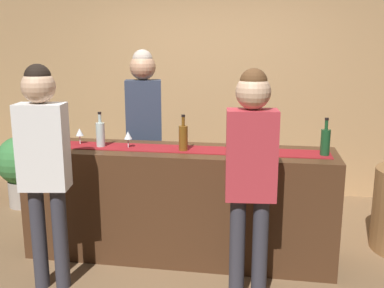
{
  "coord_description": "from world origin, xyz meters",
  "views": [
    {
      "loc": [
        0.71,
        -3.56,
        1.81
      ],
      "look_at": [
        0.11,
        0.0,
        1.0
      ],
      "focal_mm": 41.74,
      "sensor_mm": 36.0,
      "label": 1
    }
  ],
  "objects_px": {
    "wine_glass_near_customer": "(128,136)",
    "wine_bottle_clear": "(100,134)",
    "customer_browsing": "(43,155)",
    "potted_plant_tall": "(22,166)",
    "wine_glass_far_end": "(267,141)",
    "wine_bottle_green": "(325,142)",
    "bartender": "(144,119)",
    "wine_bottle_amber": "(183,138)",
    "customer_sipping": "(251,164)",
    "wine_glass_mid_counter": "(80,133)"
  },
  "relations": [
    {
      "from": "wine_bottle_amber",
      "to": "potted_plant_tall",
      "type": "xyz_separation_m",
      "value": [
        -2.03,
        0.96,
        -0.6
      ]
    },
    {
      "from": "wine_bottle_amber",
      "to": "bartender",
      "type": "distance_m",
      "value": 0.81
    },
    {
      "from": "customer_sipping",
      "to": "customer_browsing",
      "type": "height_order",
      "value": "customer_browsing"
    },
    {
      "from": "wine_bottle_green",
      "to": "wine_glass_near_customer",
      "type": "distance_m",
      "value": 1.61
    },
    {
      "from": "wine_bottle_amber",
      "to": "bartender",
      "type": "height_order",
      "value": "bartender"
    },
    {
      "from": "wine_bottle_amber",
      "to": "wine_glass_far_end",
      "type": "distance_m",
      "value": 0.67
    },
    {
      "from": "wine_bottle_green",
      "to": "bartender",
      "type": "xyz_separation_m",
      "value": [
        -1.63,
        0.61,
        0.04
      ]
    },
    {
      "from": "wine_bottle_green",
      "to": "potted_plant_tall",
      "type": "relative_size",
      "value": 0.37
    },
    {
      "from": "wine_bottle_green",
      "to": "wine_bottle_clear",
      "type": "distance_m",
      "value": 1.85
    },
    {
      "from": "wine_bottle_clear",
      "to": "wine_glass_near_customer",
      "type": "xyz_separation_m",
      "value": [
        0.24,
        0.0,
        -0.01
      ]
    },
    {
      "from": "wine_glass_far_end",
      "to": "customer_browsing",
      "type": "distance_m",
      "value": 1.7
    },
    {
      "from": "wine_bottle_clear",
      "to": "customer_sipping",
      "type": "xyz_separation_m",
      "value": [
        1.3,
        -0.61,
        -0.04
      ]
    },
    {
      "from": "wine_bottle_amber",
      "to": "wine_glass_mid_counter",
      "type": "relative_size",
      "value": 2.1
    },
    {
      "from": "customer_sipping",
      "to": "potted_plant_tall",
      "type": "bearing_deg",
      "value": 143.86
    },
    {
      "from": "wine_glass_far_end",
      "to": "customer_browsing",
      "type": "bearing_deg",
      "value": -157.83
    },
    {
      "from": "wine_bottle_clear",
      "to": "wine_glass_near_customer",
      "type": "height_order",
      "value": "wine_bottle_clear"
    },
    {
      "from": "wine_bottle_clear",
      "to": "wine_glass_far_end",
      "type": "distance_m",
      "value": 1.4
    },
    {
      "from": "wine_glass_near_customer",
      "to": "customer_browsing",
      "type": "height_order",
      "value": "customer_browsing"
    },
    {
      "from": "wine_bottle_green",
      "to": "wine_bottle_clear",
      "type": "height_order",
      "value": "same"
    },
    {
      "from": "wine_glass_mid_counter",
      "to": "potted_plant_tall",
      "type": "relative_size",
      "value": 0.18
    },
    {
      "from": "wine_bottle_amber",
      "to": "customer_sipping",
      "type": "bearing_deg",
      "value": -45.38
    },
    {
      "from": "wine_glass_near_customer",
      "to": "wine_glass_far_end",
      "type": "height_order",
      "value": "same"
    },
    {
      "from": "wine_bottle_green",
      "to": "customer_browsing",
      "type": "relative_size",
      "value": 0.18
    },
    {
      "from": "bartender",
      "to": "wine_bottle_green",
      "type": "bearing_deg",
      "value": 146.39
    },
    {
      "from": "wine_bottle_amber",
      "to": "customer_browsing",
      "type": "distance_m",
      "value": 1.1
    },
    {
      "from": "wine_bottle_green",
      "to": "wine_glass_near_customer",
      "type": "xyz_separation_m",
      "value": [
        -1.61,
        0.0,
        -0.01
      ]
    },
    {
      "from": "potted_plant_tall",
      "to": "wine_glass_far_end",
      "type": "bearing_deg",
      "value": -19.43
    },
    {
      "from": "wine_bottle_amber",
      "to": "customer_browsing",
      "type": "relative_size",
      "value": 0.18
    },
    {
      "from": "wine_bottle_clear",
      "to": "wine_bottle_green",
      "type": "bearing_deg",
      "value": -0.1
    },
    {
      "from": "wine_glass_near_customer",
      "to": "wine_glass_far_end",
      "type": "xyz_separation_m",
      "value": [
        1.15,
        -0.02,
        0.0
      ]
    },
    {
      "from": "wine_glass_near_customer",
      "to": "customer_browsing",
      "type": "xyz_separation_m",
      "value": [
        -0.42,
        -0.66,
        -0.02
      ]
    },
    {
      "from": "wine_bottle_green",
      "to": "wine_glass_mid_counter",
      "type": "bearing_deg",
      "value": 178.08
    },
    {
      "from": "wine_glass_near_customer",
      "to": "wine_bottle_clear",
      "type": "bearing_deg",
      "value": -179.79
    },
    {
      "from": "bartender",
      "to": "wine_bottle_amber",
      "type": "bearing_deg",
      "value": 115.51
    },
    {
      "from": "bartender",
      "to": "customer_sipping",
      "type": "bearing_deg",
      "value": 118.45
    },
    {
      "from": "wine_glass_mid_counter",
      "to": "wine_bottle_green",
      "type": "bearing_deg",
      "value": -1.92
    },
    {
      "from": "wine_glass_near_customer",
      "to": "bartender",
      "type": "relative_size",
      "value": 0.08
    },
    {
      "from": "bartender",
      "to": "customer_browsing",
      "type": "height_order",
      "value": "bartender"
    },
    {
      "from": "customer_sipping",
      "to": "wine_glass_near_customer",
      "type": "bearing_deg",
      "value": 144.44
    },
    {
      "from": "wine_glass_near_customer",
      "to": "wine_bottle_green",
      "type": "bearing_deg",
      "value": -0.14
    },
    {
      "from": "wine_glass_near_customer",
      "to": "customer_sipping",
      "type": "xyz_separation_m",
      "value": [
        1.05,
        -0.61,
        -0.03
      ]
    },
    {
      "from": "bartender",
      "to": "potted_plant_tall",
      "type": "height_order",
      "value": "bartender"
    },
    {
      "from": "wine_bottle_clear",
      "to": "wine_glass_far_end",
      "type": "bearing_deg",
      "value": -0.77
    },
    {
      "from": "wine_bottle_clear",
      "to": "wine_glass_far_end",
      "type": "xyz_separation_m",
      "value": [
        1.4,
        -0.02,
        -0.01
      ]
    },
    {
      "from": "wine_bottle_green",
      "to": "wine_glass_mid_counter",
      "type": "xyz_separation_m",
      "value": [
        -2.07,
        0.07,
        -0.01
      ]
    },
    {
      "from": "wine_glass_near_customer",
      "to": "wine_bottle_amber",
      "type": "bearing_deg",
      "value": -3.36
    },
    {
      "from": "wine_bottle_amber",
      "to": "wine_glass_mid_counter",
      "type": "height_order",
      "value": "wine_bottle_amber"
    },
    {
      "from": "wine_bottle_amber",
      "to": "wine_glass_far_end",
      "type": "bearing_deg",
      "value": 0.72
    },
    {
      "from": "bartender",
      "to": "wine_glass_far_end",
      "type": "bearing_deg",
      "value": 138.96
    },
    {
      "from": "wine_glass_near_customer",
      "to": "potted_plant_tall",
      "type": "xyz_separation_m",
      "value": [
        -1.55,
        0.94,
        -0.59
      ]
    }
  ]
}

